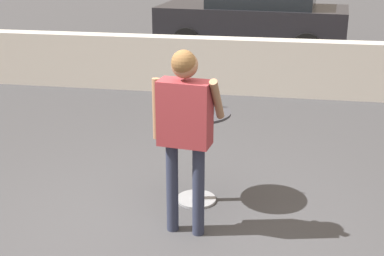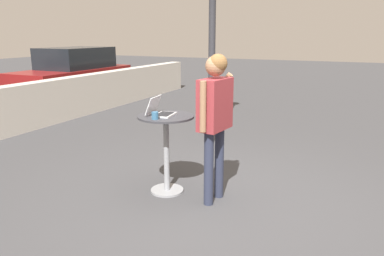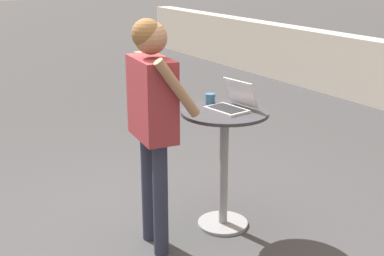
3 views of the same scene
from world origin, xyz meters
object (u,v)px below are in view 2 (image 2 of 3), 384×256
Objects in this scene: cafe_table at (166,141)px; standing_person at (215,109)px; coffee_mug at (155,116)px; parked_car_further_down at (74,72)px; laptop at (160,111)px.

standing_person reaches higher than cafe_table.
coffee_mug is 8.13m from parked_car_further_down.
laptop is at bearing -130.63° from parked_car_further_down.
cafe_table is 0.77m from standing_person.
coffee_mug is (-0.23, 0.02, 0.36)m from cafe_table.
parked_car_further_down is (5.17, 6.10, 0.10)m from cafe_table.
standing_person reaches higher than parked_car_further_down.
cafe_table is 0.43m from coffee_mug.
cafe_table is at bearing -3.85° from coffee_mug.
cafe_table is 2.80× the size of laptop.
laptop is at bearing 90.69° from standing_person.
coffee_mug is (-0.22, -0.06, -0.01)m from laptop.
laptop is 0.09× the size of parked_car_further_down.
cafe_table is 0.25× the size of parked_car_further_down.
cafe_table is 0.38m from laptop.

